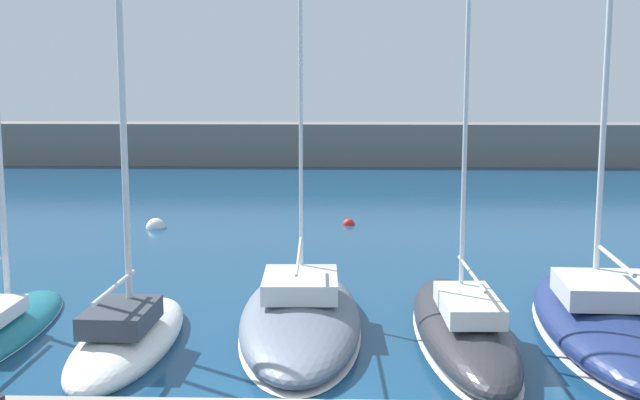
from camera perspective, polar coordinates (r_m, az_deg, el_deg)
breakwater_seawall at (r=58.21m, az=0.60°, el=3.87°), size 108.00×2.81×2.90m
sailboat_white_second at (r=20.55m, az=-13.03°, el=-9.06°), size 2.35×6.83×10.56m
sailboat_slate_third at (r=21.58m, az=-1.35°, el=-7.98°), size 3.37×9.42×14.37m
sailboat_charcoal_fourth at (r=20.83m, az=9.77°, el=-8.52°), size 2.46×8.95×17.97m
sailboat_navy_fifth at (r=22.09m, az=18.94°, el=-7.81°), size 3.55×9.82×15.06m
mooring_buoy_white at (r=35.74m, az=-11.20°, el=-1.89°), size 0.82×0.82×0.82m
mooring_buoy_red at (r=35.79m, az=1.97°, el=-1.70°), size 0.53×0.53×0.53m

